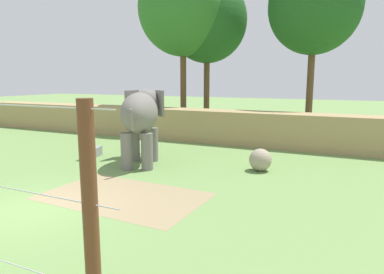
% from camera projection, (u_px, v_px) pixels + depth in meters
% --- Properties ---
extents(ground_plane, '(120.00, 120.00, 0.00)m').
position_uv_depth(ground_plane, '(29.00, 210.00, 9.76)').
color(ground_plane, '#6B8E4C').
extents(dirt_patch, '(5.21, 3.34, 0.01)m').
position_uv_depth(dirt_patch, '(123.00, 196.00, 10.90)').
color(dirt_patch, '#937F5B').
rests_on(dirt_patch, ground).
extents(embankment_wall, '(36.00, 1.80, 1.87)m').
position_uv_depth(embankment_wall, '(202.00, 125.00, 20.58)').
color(embankment_wall, tan).
rests_on(embankment_wall, ground).
extents(elephant, '(2.69, 4.02, 3.18)m').
position_uv_depth(elephant, '(141.00, 116.00, 14.84)').
color(elephant, slate).
rests_on(elephant, ground).
extents(enrichment_ball, '(0.90, 0.90, 0.90)m').
position_uv_depth(enrichment_ball, '(260.00, 160.00, 13.84)').
color(enrichment_ball, gray).
rests_on(enrichment_ball, ground).
extents(feed_trough, '(0.84, 1.48, 0.44)m').
position_uv_depth(feed_trough, '(91.00, 153.00, 16.21)').
color(feed_trough, gray).
rests_on(feed_trough, ground).
extents(tree_far_left, '(5.86, 5.86, 10.99)m').
position_uv_depth(tree_far_left, '(207.00, 21.00, 25.35)').
color(tree_far_left, brown).
rests_on(tree_far_left, ground).
extents(tree_left_of_centre, '(6.39, 6.39, 11.98)m').
position_uv_depth(tree_left_of_centre, '(183.00, 9.00, 24.48)').
color(tree_left_of_centre, brown).
rests_on(tree_left_of_centre, ground).
extents(tree_behind_wall, '(5.81, 5.81, 11.30)m').
position_uv_depth(tree_behind_wall, '(314.00, 6.00, 21.84)').
color(tree_behind_wall, brown).
rests_on(tree_behind_wall, ground).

